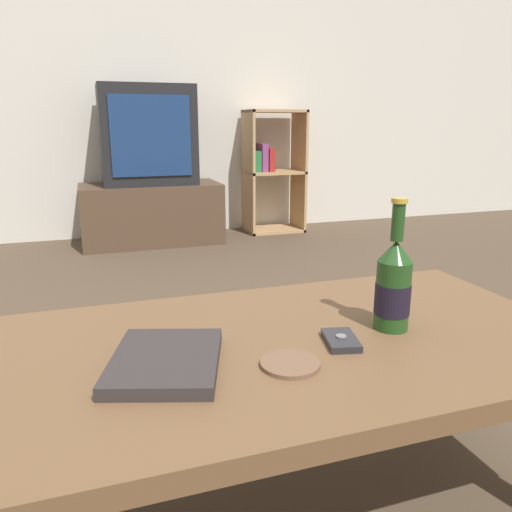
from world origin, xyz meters
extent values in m
cube|color=beige|center=(0.00, 3.02, 1.30)|extent=(8.00, 0.05, 2.60)
cube|color=brown|center=(0.00, 0.00, 0.39)|extent=(1.37, 0.65, 0.04)
cylinder|color=brown|center=(0.63, 0.26, 0.18)|extent=(0.07, 0.07, 0.37)
cube|color=#4C3828|center=(0.13, 2.71, 0.21)|extent=(0.96, 0.48, 0.42)
cube|color=black|center=(0.13, 2.71, 0.75)|extent=(0.63, 0.40, 0.66)
cube|color=navy|center=(0.13, 2.51, 0.75)|extent=(0.52, 0.01, 0.52)
cube|color=tan|center=(0.88, 2.81, 0.47)|extent=(0.02, 0.30, 0.93)
cube|color=tan|center=(1.31, 2.81, 0.47)|extent=(0.02, 0.30, 0.93)
cube|color=tan|center=(1.10, 2.81, 0.01)|extent=(0.44, 0.30, 0.02)
cube|color=tan|center=(1.10, 2.81, 0.47)|extent=(0.44, 0.30, 0.02)
cube|color=tan|center=(1.10, 2.81, 0.92)|extent=(0.44, 0.30, 0.02)
cube|color=#236B38|center=(0.93, 2.81, 0.55)|extent=(0.05, 0.21, 0.16)
cube|color=#7F3875|center=(0.99, 2.81, 0.58)|extent=(0.05, 0.21, 0.21)
cube|color=maroon|center=(1.05, 2.81, 0.56)|extent=(0.05, 0.21, 0.17)
cylinder|color=#1E4219|center=(0.31, -0.02, 0.48)|extent=(0.07, 0.07, 0.15)
cylinder|color=black|center=(0.31, -0.02, 0.48)|extent=(0.07, 0.07, 0.07)
cone|color=#1E4219|center=(0.31, -0.02, 0.58)|extent=(0.07, 0.07, 0.04)
cylinder|color=#1E4219|center=(0.31, -0.02, 0.64)|extent=(0.03, 0.03, 0.08)
cylinder|color=#B79333|center=(0.31, -0.02, 0.68)|extent=(0.03, 0.03, 0.01)
cube|color=#232328|center=(0.17, -0.05, 0.42)|extent=(0.08, 0.11, 0.01)
cylinder|color=slate|center=(0.17, -0.05, 0.43)|extent=(0.02, 0.02, 0.00)
cylinder|color=brown|center=(0.04, -0.11, 0.41)|extent=(0.11, 0.11, 0.01)
cube|color=#2D2828|center=(-0.17, -0.04, 0.42)|extent=(0.25, 0.28, 0.02)
camera|label=1|loc=(-0.28, -0.86, 0.83)|focal=35.00mm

